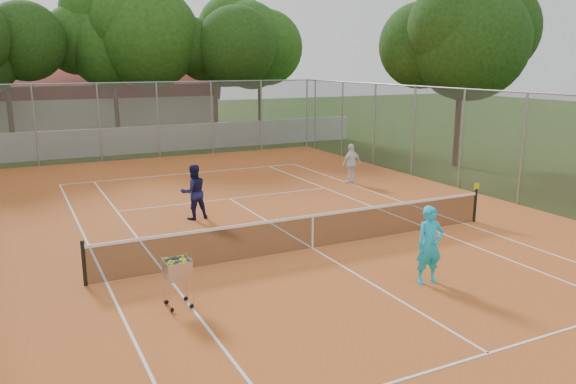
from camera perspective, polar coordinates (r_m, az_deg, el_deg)
name	(u,v)px	position (r m, az deg, el deg)	size (l,w,h in m)	color
ground	(312,249)	(15.54, 2.48, -5.80)	(120.00, 120.00, 0.00)	#1D350E
court_pad	(312,249)	(15.54, 2.48, -5.76)	(18.00, 34.00, 0.02)	#C05D25
court_lines	(312,248)	(15.53, 2.48, -5.72)	(10.98, 23.78, 0.01)	white
tennis_net	(312,231)	(15.38, 2.50, -4.00)	(11.88, 0.10, 0.98)	black
perimeter_fence	(313,178)	(15.01, 2.56, 1.45)	(18.00, 34.00, 4.00)	slate
boundary_wall	(151,139)	(32.92, -13.78, 5.23)	(26.00, 0.30, 1.50)	silver
clubhouse	(88,103)	(42.26, -19.66, 8.48)	(16.40, 9.00, 4.40)	beige
tropical_trees	(135,62)	(35.58, -15.28, 12.58)	(29.00, 19.00, 10.00)	black
player_near	(430,245)	(13.30, 14.20, -5.25)	(0.67, 0.44, 1.83)	#1BBAE9
player_far_left	(194,192)	(18.41, -9.56, 0.00)	(0.87, 0.68, 1.80)	#171946
player_far_right	(351,164)	(23.73, 6.46, 2.88)	(0.99, 0.41, 1.68)	white
ball_hopper	(178,281)	(11.98, -11.13, -8.90)	(0.55, 0.55, 1.14)	silver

